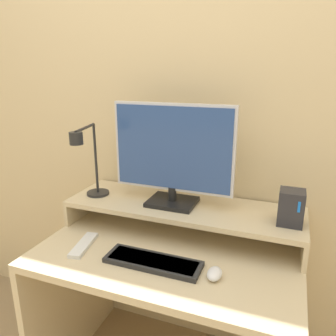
{
  "coord_description": "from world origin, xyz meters",
  "views": [
    {
      "loc": [
        0.42,
        -0.78,
        1.41
      ],
      "look_at": [
        -0.02,
        0.37,
        1.04
      ],
      "focal_mm": 35.0,
      "sensor_mm": 36.0,
      "label": 1
    }
  ],
  "objects": [
    {
      "name": "wall_back",
      "position": [
        0.0,
        0.7,
        1.25
      ],
      "size": [
        6.0,
        0.05,
        2.5
      ],
      "color": "beige",
      "rests_on": "ground_plane"
    },
    {
      "name": "desk",
      "position": [
        0.0,
        0.33,
        0.49
      ],
      "size": [
        1.04,
        0.67,
        0.71
      ],
      "color": "beige",
      "rests_on": "ground_plane"
    },
    {
      "name": "monitor_shelf",
      "position": [
        0.0,
        0.5,
        0.81
      ],
      "size": [
        1.04,
        0.33,
        0.12
      ],
      "color": "beige",
      "rests_on": "desk"
    },
    {
      "name": "monitor",
      "position": [
        -0.05,
        0.49,
        1.06
      ],
      "size": [
        0.54,
        0.17,
        0.45
      ],
      "color": "black",
      "rests_on": "monitor_shelf"
    },
    {
      "name": "desk_lamp",
      "position": [
        -0.4,
        0.39,
        1.01
      ],
      "size": [
        0.12,
        0.27,
        0.35
      ],
      "color": "black",
      "rests_on": "monitor_shelf"
    },
    {
      "name": "router_dock",
      "position": [
        0.45,
        0.47,
        0.9
      ],
      "size": [
        0.09,
        0.09,
        0.14
      ],
      "color": "#28282D",
      "rests_on": "monitor_shelf"
    },
    {
      "name": "keyboard",
      "position": [
        -0.02,
        0.2,
        0.72
      ],
      "size": [
        0.37,
        0.12,
        0.02
      ],
      "color": "#282828",
      "rests_on": "desk"
    },
    {
      "name": "mouse",
      "position": [
        0.22,
        0.2,
        0.73
      ],
      "size": [
        0.05,
        0.08,
        0.03
      ],
      "color": "white",
      "rests_on": "desk"
    },
    {
      "name": "remote_control",
      "position": [
        -0.33,
        0.21,
        0.72
      ],
      "size": [
        0.09,
        0.2,
        0.02
      ],
      "color": "white",
      "rests_on": "desk"
    }
  ]
}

